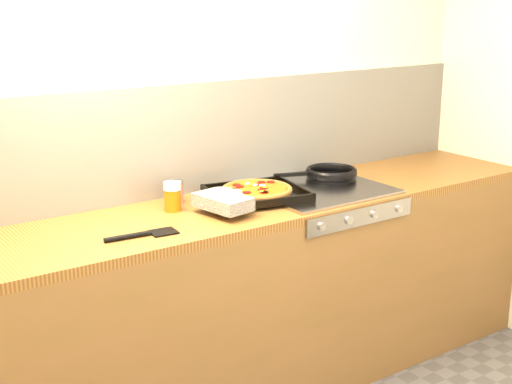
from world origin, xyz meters
TOP-DOWN VIEW (x-y plane):
  - room_shell at (0.00, 1.39)m, footprint 3.20×3.20m
  - counter_run at (0.00, 1.10)m, footprint 3.20×0.62m
  - stovetop at (0.45, 1.10)m, footprint 0.60×0.56m
  - pizza_on_tray at (0.07, 1.10)m, footprint 0.56×0.44m
  - frying_pan at (0.61, 1.19)m, footprint 0.44×0.32m
  - tomato_can at (-0.19, 1.28)m, footprint 0.08×0.08m
  - juice_glass at (-0.25, 1.19)m, footprint 0.08×0.08m
  - wooden_spoon at (0.10, 1.31)m, footprint 0.30×0.06m
  - black_spatula at (-0.50, 0.96)m, footprint 0.29×0.09m

SIDE VIEW (x-z plane):
  - counter_run at x=0.00m, z-range 0.00..0.90m
  - stovetop at x=0.45m, z-range 0.90..0.92m
  - black_spatula at x=-0.50m, z-range 0.90..0.92m
  - wooden_spoon at x=0.10m, z-range 0.90..0.92m
  - frying_pan at x=0.61m, z-range 0.92..0.96m
  - pizza_on_tray at x=0.07m, z-range 0.91..0.98m
  - tomato_can at x=-0.19m, z-range 0.90..1.00m
  - juice_glass at x=-0.25m, z-range 0.90..1.02m
  - room_shell at x=0.00m, z-range -0.45..2.75m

